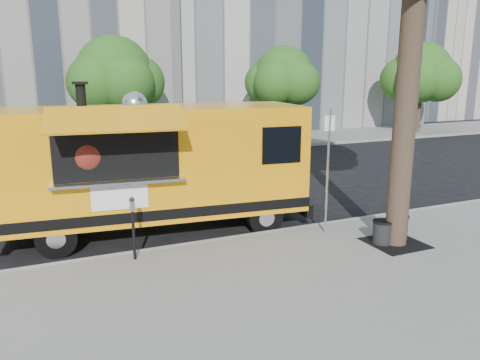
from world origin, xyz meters
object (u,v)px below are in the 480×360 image
(food_truck, at_px, (155,164))
(parking_meter, at_px, (133,221))
(far_tree_c, at_px, (284,76))
(far_tree_d, at_px, (421,73))
(trash_bin_left, at_px, (382,231))
(trash_bin_right, at_px, (398,226))
(far_tree_b, at_px, (114,74))
(sign_post, at_px, (328,164))

(food_truck, bearing_deg, parking_meter, -110.93)
(far_tree_c, xyz_separation_m, food_truck, (-10.04, -11.83, -1.97))
(far_tree_d, distance_m, parking_meter, 25.38)
(far_tree_d, bearing_deg, trash_bin_left, -135.74)
(parking_meter, bearing_deg, food_truck, 63.40)
(far_tree_d, relative_size, food_truck, 0.74)
(food_truck, bearing_deg, trash_bin_left, -31.22)
(food_truck, xyz_separation_m, trash_bin_right, (4.90, -3.15, -1.29))
(far_tree_b, bearing_deg, far_tree_c, -1.91)
(far_tree_b, relative_size, trash_bin_left, 10.06)
(sign_post, height_order, trash_bin_left, sign_post)
(far_tree_c, height_order, trash_bin_right, far_tree_c)
(far_tree_d, relative_size, trash_bin_right, 9.90)
(food_truck, distance_m, trash_bin_left, 5.59)
(far_tree_c, xyz_separation_m, trash_bin_right, (-5.14, -14.98, -3.26))
(trash_bin_right, bearing_deg, far_tree_d, 45.07)
(far_tree_c, bearing_deg, sign_post, -114.81)
(food_truck, bearing_deg, trash_bin_right, -27.07)
(far_tree_c, xyz_separation_m, trash_bin_left, (-5.69, -15.09, -3.27))
(sign_post, relative_size, trash_bin_right, 5.26)
(sign_post, bearing_deg, far_tree_c, 65.19)
(parking_meter, xyz_separation_m, food_truck, (0.96, 1.92, 0.76))
(far_tree_b, distance_m, sign_post, 14.61)
(parking_meter, height_order, trash_bin_left, parking_meter)
(trash_bin_left, bearing_deg, food_truck, 143.10)
(far_tree_d, distance_m, food_truck, 23.47)
(trash_bin_left, bearing_deg, far_tree_d, 44.26)
(parking_meter, relative_size, trash_bin_left, 2.44)
(sign_post, relative_size, parking_meter, 2.25)
(sign_post, distance_m, food_truck, 4.17)
(far_tree_b, xyz_separation_m, food_truck, (-1.04, -12.13, -2.09))
(far_tree_b, distance_m, far_tree_c, 9.01)
(far_tree_c, bearing_deg, trash_bin_right, -108.95)
(trash_bin_left, height_order, trash_bin_right, trash_bin_right)
(far_tree_c, xyz_separation_m, far_tree_d, (10.00, 0.20, 0.17))
(far_tree_c, distance_m, trash_bin_right, 16.17)
(parking_meter, relative_size, food_truck, 0.17)
(far_tree_d, height_order, sign_post, far_tree_d)
(sign_post, bearing_deg, far_tree_b, 100.15)
(far_tree_b, distance_m, trash_bin_left, 16.10)
(far_tree_c, height_order, parking_meter, far_tree_c)
(parking_meter, xyz_separation_m, trash_bin_left, (5.31, -1.34, -0.54))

